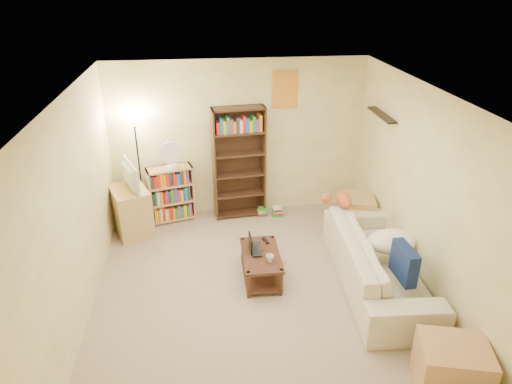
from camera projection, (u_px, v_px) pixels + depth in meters
room at (256, 173)px, 5.05m from camera, size 4.50×4.54×2.52m
sofa at (378, 261)px, 5.77m from camera, size 2.45×1.19×0.68m
navy_pillow at (404, 263)px, 5.18m from camera, size 0.15×0.46×0.41m
cream_blanket at (392, 241)px, 5.72m from camera, size 0.63×0.45×0.27m
tabby_cat at (340, 199)px, 6.37m from camera, size 0.54×0.22×0.19m
coffee_table at (261, 263)px, 5.90m from camera, size 0.48×0.86×0.38m
laptop at (260, 249)px, 5.91m from camera, size 0.37×0.25×0.03m
laptop_screen at (250, 243)px, 5.86m from camera, size 0.01×0.29×0.19m
mug at (270, 258)px, 5.66m from camera, size 0.12×0.12×0.09m
tv_remote at (265, 241)px, 6.10m from camera, size 0.09×0.16×0.02m
tv_stand at (131, 211)px, 6.92m from camera, size 0.71×0.82×0.73m
television at (127, 176)px, 6.67m from camera, size 0.78×0.58×0.41m
tall_bookshelf at (239, 161)px, 7.17m from camera, size 0.84×0.36×1.82m
short_bookshelf at (171, 194)px, 7.24m from camera, size 0.76×0.45×0.91m
desk_fan at (171, 155)px, 6.91m from camera, size 0.32×0.18×0.44m
floor_lamp at (136, 141)px, 6.82m from camera, size 0.29×0.29×1.71m
side_table at (356, 214)px, 7.00m from camera, size 0.60×0.60×0.57m
end_cabinet at (452, 368)px, 4.31m from camera, size 0.74×0.67×0.52m
book_stacks at (271, 211)px, 7.52m from camera, size 0.40×0.18×0.17m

